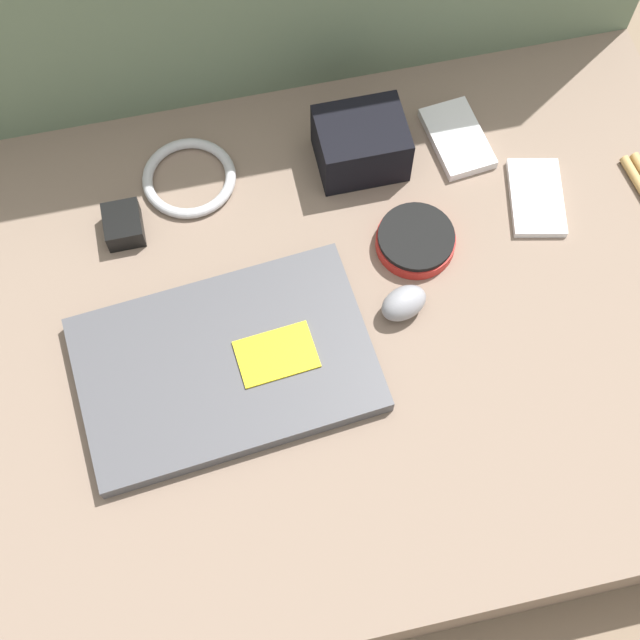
{
  "coord_description": "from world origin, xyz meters",
  "views": [
    {
      "loc": [
        -0.09,
        -0.42,
        1.12
      ],
      "look_at": [
        0.0,
        0.0,
        0.16
      ],
      "focal_mm": 50.0,
      "sensor_mm": 36.0,
      "label": 1
    }
  ],
  "objects_px": {
    "computer_mouse": "(403,301)",
    "phone_black": "(457,138)",
    "charger_brick": "(123,225)",
    "laptop": "(226,364)",
    "camera_pouch": "(361,144)",
    "phone_silver": "(536,197)",
    "speaker_puck": "(416,240)"
  },
  "relations": [
    {
      "from": "computer_mouse",
      "to": "phone_black",
      "type": "height_order",
      "value": "computer_mouse"
    },
    {
      "from": "charger_brick",
      "to": "phone_black",
      "type": "bearing_deg",
      "value": 5.34
    },
    {
      "from": "laptop",
      "to": "phone_black",
      "type": "distance_m",
      "value": 0.43
    },
    {
      "from": "computer_mouse",
      "to": "camera_pouch",
      "type": "height_order",
      "value": "camera_pouch"
    },
    {
      "from": "charger_brick",
      "to": "phone_silver",
      "type": "bearing_deg",
      "value": -7.39
    },
    {
      "from": "phone_silver",
      "to": "charger_brick",
      "type": "bearing_deg",
      "value": -175.13
    },
    {
      "from": "phone_black",
      "to": "camera_pouch",
      "type": "relative_size",
      "value": 1.06
    },
    {
      "from": "laptop",
      "to": "phone_silver",
      "type": "xyz_separation_m",
      "value": [
        0.43,
        0.14,
        -0.01
      ]
    },
    {
      "from": "laptop",
      "to": "speaker_puck",
      "type": "relative_size",
      "value": 3.6
    },
    {
      "from": "phone_silver",
      "to": "laptop",
      "type": "bearing_deg",
      "value": -149.28
    },
    {
      "from": "phone_black",
      "to": "computer_mouse",
      "type": "bearing_deg",
      "value": -127.51
    },
    {
      "from": "computer_mouse",
      "to": "phone_silver",
      "type": "relative_size",
      "value": 0.54
    },
    {
      "from": "speaker_puck",
      "to": "camera_pouch",
      "type": "bearing_deg",
      "value": 105.1
    },
    {
      "from": "laptop",
      "to": "speaker_puck",
      "type": "bearing_deg",
      "value": 18.23
    },
    {
      "from": "speaker_puck",
      "to": "phone_black",
      "type": "relative_size",
      "value": 0.83
    },
    {
      "from": "phone_silver",
      "to": "phone_black",
      "type": "relative_size",
      "value": 1.04
    },
    {
      "from": "phone_silver",
      "to": "computer_mouse",
      "type": "bearing_deg",
      "value": -139.46
    },
    {
      "from": "computer_mouse",
      "to": "speaker_puck",
      "type": "xyz_separation_m",
      "value": [
        0.04,
        0.08,
        -0.01
      ]
    },
    {
      "from": "phone_black",
      "to": "charger_brick",
      "type": "bearing_deg",
      "value": 178.93
    },
    {
      "from": "laptop",
      "to": "camera_pouch",
      "type": "height_order",
      "value": "camera_pouch"
    },
    {
      "from": "laptop",
      "to": "speaker_puck",
      "type": "distance_m",
      "value": 0.28
    },
    {
      "from": "speaker_puck",
      "to": "laptop",
      "type": "bearing_deg",
      "value": -156.61
    },
    {
      "from": "laptop",
      "to": "speaker_puck",
      "type": "height_order",
      "value": "laptop"
    },
    {
      "from": "phone_silver",
      "to": "phone_black",
      "type": "distance_m",
      "value": 0.13
    },
    {
      "from": "laptop",
      "to": "camera_pouch",
      "type": "distance_m",
      "value": 0.33
    },
    {
      "from": "laptop",
      "to": "computer_mouse",
      "type": "bearing_deg",
      "value": 2.97
    },
    {
      "from": "phone_black",
      "to": "charger_brick",
      "type": "xyz_separation_m",
      "value": [
        -0.44,
        -0.04,
        0.01
      ]
    },
    {
      "from": "speaker_puck",
      "to": "phone_black",
      "type": "bearing_deg",
      "value": 55.87
    },
    {
      "from": "camera_pouch",
      "to": "charger_brick",
      "type": "bearing_deg",
      "value": -172.64
    },
    {
      "from": "phone_black",
      "to": "laptop",
      "type": "bearing_deg",
      "value": -150.96
    },
    {
      "from": "phone_silver",
      "to": "charger_brick",
      "type": "distance_m",
      "value": 0.52
    },
    {
      "from": "speaker_puck",
      "to": "charger_brick",
      "type": "xyz_separation_m",
      "value": [
        -0.35,
        0.1,
        0.0
      ]
    }
  ]
}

